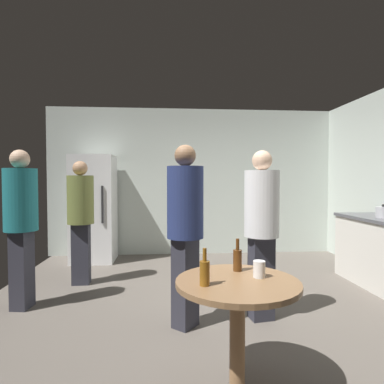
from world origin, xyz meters
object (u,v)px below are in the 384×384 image
beer_bottle_brown (237,259)px  person_in_teal_shirt (21,216)px  foreground_table (238,296)px  plastic_cup_white (259,269)px  beer_bottle_amber (205,272)px  person_in_white_shirt (262,221)px  kettle (383,212)px  refrigerator (94,208)px  person_in_olive_shirt (81,212)px  person_in_navy_shirt (185,221)px

beer_bottle_brown → person_in_teal_shirt: bearing=147.1°
foreground_table → plastic_cup_white: size_ratio=7.27×
beer_bottle_amber → person_in_white_shirt: bearing=58.8°
kettle → foreground_table: kettle is taller
foreground_table → person_in_white_shirt: size_ratio=0.48×
foreground_table → kettle: bearing=38.9°
foreground_table → person_in_white_shirt: (0.48, 1.08, 0.35)m
refrigerator → beer_bottle_brown: (1.74, -3.35, -0.08)m
foreground_table → plastic_cup_white: 0.23m
beer_bottle_amber → person_in_olive_shirt: 2.77m
refrigerator → beer_bottle_amber: (1.47, -3.65, -0.08)m
plastic_cup_white → person_in_teal_shirt: person_in_teal_shirt is taller
kettle → beer_bottle_amber: (-2.51, -1.94, -0.15)m
refrigerator → beer_bottle_brown: 3.78m
person_in_olive_shirt → person_in_navy_shirt: bearing=42.7°
plastic_cup_white → person_in_white_shirt: bearing=72.5°
person_in_white_shirt → beer_bottle_amber: bearing=-40.4°
beer_bottle_brown → plastic_cup_white: size_ratio=2.09×
refrigerator → beer_bottle_brown: refrigerator is taller
plastic_cup_white → beer_bottle_amber: bearing=-160.4°
person_in_olive_shirt → beer_bottle_brown: bearing=36.5°
person_in_teal_shirt → person_in_navy_shirt: 1.82m
refrigerator → person_in_navy_shirt: 2.96m
kettle → person_in_teal_shirt: bearing=-175.9°
person_in_teal_shirt → person_in_navy_shirt: bearing=-11.4°
person_in_navy_shirt → person_in_white_shirt: 0.77m
person_in_olive_shirt → person_in_navy_shirt: 1.88m
kettle → beer_bottle_brown: size_ratio=1.06×
plastic_cup_white → person_in_olive_shirt: bearing=127.5°
beer_bottle_brown → plastic_cup_white: beer_bottle_brown is taller
person_in_navy_shirt → person_in_teal_shirt: bearing=-157.5°
refrigerator → foreground_table: (1.69, -3.56, -0.27)m
beer_bottle_amber → person_in_white_shirt: size_ratio=0.14×
kettle → foreground_table: size_ratio=0.30×
plastic_cup_white → person_in_olive_shirt: (-1.74, 2.27, 0.16)m
refrigerator → beer_bottle_amber: size_ratio=7.83×
plastic_cup_white → person_in_navy_shirt: 1.04m
person_in_olive_shirt → person_in_white_shirt: 2.41m
person_in_olive_shirt → person_in_navy_shirt: (1.31, -1.36, 0.05)m
foreground_table → person_in_navy_shirt: person_in_navy_shirt is taller
beer_bottle_amber → foreground_table: bearing=20.8°
plastic_cup_white → person_in_white_shirt: 1.09m
kettle → beer_bottle_amber: kettle is taller
beer_bottle_brown → person_in_olive_shirt: size_ratio=0.14×
person_in_teal_shirt → person_in_white_shirt: size_ratio=1.02×
person_in_olive_shirt → person_in_navy_shirt: size_ratio=0.96×
kettle → beer_bottle_brown: kettle is taller
refrigerator → person_in_teal_shirt: (-0.31, -2.02, 0.10)m
refrigerator → person_in_navy_shirt: (1.41, -2.60, 0.10)m
foreground_table → beer_bottle_brown: size_ratio=3.48×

